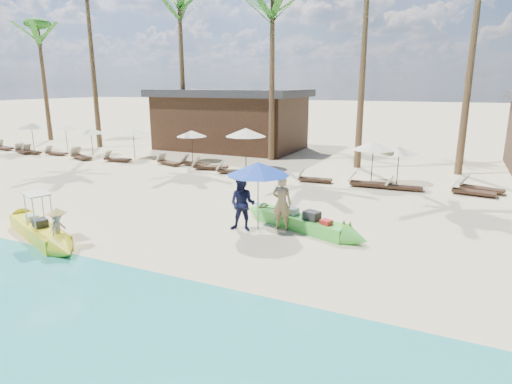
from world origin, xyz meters
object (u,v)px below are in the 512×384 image
at_px(blue_umbrella, 258,169).
at_px(yellow_canoe, 39,231).
at_px(tourist, 282,203).
at_px(green_canoe, 301,222).

bearing_deg(blue_umbrella, yellow_canoe, -147.04).
relative_size(tourist, blue_umbrella, 0.81).
distance_m(yellow_canoe, tourist, 7.66).
relative_size(yellow_canoe, blue_umbrella, 2.44).
height_order(yellow_canoe, tourist, tourist).
bearing_deg(tourist, green_canoe, -157.27).
distance_m(green_canoe, tourist, 0.92).
distance_m(tourist, blue_umbrella, 1.36).
xyz_separation_m(yellow_canoe, blue_umbrella, (5.77, 3.74, 1.77)).
relative_size(green_canoe, yellow_canoe, 0.98).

